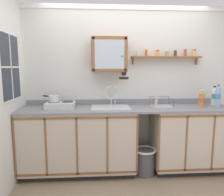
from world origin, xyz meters
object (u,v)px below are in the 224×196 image
Objects in this scene: hot_plate_stove at (61,105)px; bottle_water_blue_1 at (218,96)px; bottle_opaque_white_0 at (214,96)px; dish_rack at (160,105)px; warning_sign at (124,75)px; saucepan at (54,98)px; bottle_juice_amber_2 at (202,99)px; trash_bin at (145,161)px; sink at (111,108)px; wall_cabinet at (109,55)px.

bottle_water_blue_1 is (2.28, -0.08, 0.11)m from hot_plate_stove.
bottle_opaque_white_0 is 0.86m from dish_rack.
hot_plate_stove is 1.06m from warning_sign.
saucepan is 1.03× the size of bottle_juice_amber_2.
bottle_juice_amber_2 is at bearing -1.82° from saucepan.
dish_rack is at bearing 31.29° from trash_bin.
saucepan is 0.69× the size of trash_bin.
bottle_juice_amber_2 is (-0.22, 0.04, -0.04)m from bottle_water_blue_1.
wall_cabinet reaches higher than sink.
wall_cabinet is (0.70, 0.13, 0.72)m from hot_plate_stove.
warning_sign is at bearing 165.60° from bottle_water_blue_1.
dish_rack is at bearing -10.33° from wall_cabinet.
sink is 2.08× the size of saucepan.
warning_sign is at bearing 48.67° from sink.
bottle_juice_amber_2 is 0.61m from dish_rack.
saucepan is 0.88× the size of bottle_opaque_white_0.
sink is at bearing 0.94° from hot_plate_stove.
saucepan is 2.16m from bottle_juice_amber_2.
bottle_juice_amber_2 reaches higher than hot_plate_stove.
sink is 0.83m from saucepan.
bottle_water_blue_1 reaches higher than dish_rack.
saucepan is at bearing -179.04° from bottle_opaque_white_0.
hot_plate_stove is at bearing -178.34° from bottle_opaque_white_0.
wall_cabinet is 0.41m from warning_sign.
sink is 1.65× the size of bottle_water_blue_1.
hot_plate_stove is 2.31m from bottle_opaque_white_0.
warning_sign reaches higher than bottle_water_blue_1.
sink is 1.70× the size of dish_rack.
hot_plate_stove is at bearing -169.16° from wall_cabinet.
saucepan is 2.38m from bottle_water_blue_1.
bottle_water_blue_1 reaches higher than bottle_opaque_white_0.
wall_cabinet is at bearing 96.52° from sink.
warning_sign is at bearing 152.59° from dish_rack.
hot_plate_stove is 1.34× the size of bottle_opaque_white_0.
saucepan is 1.60m from trash_bin.
bottle_opaque_white_0 is at bearing 23.37° from bottle_juice_amber_2.
hot_plate_stove is 1.25× the size of dish_rack.
bottle_juice_amber_2 is at bearing 170.56° from bottle_water_blue_1.
bottle_opaque_white_0 is at bearing 4.63° from dish_rack.
saucepan is (-0.82, 0.01, 0.15)m from sink.
saucepan is 0.82× the size of dish_rack.
saucepan is 1.12m from warning_sign.
sink is 0.72m from hot_plate_stove.
bottle_juice_amber_2 is at bearing -1.17° from hot_plate_stove.
bottle_juice_amber_2 is 1.51m from wall_cabinet.
warning_sign is at bearing 12.90° from saucepan.
wall_cabinet is at bearing 177.58° from bottle_opaque_white_0.
warning_sign is (-1.34, 0.34, 0.30)m from bottle_water_blue_1.
bottle_juice_amber_2 is 0.67× the size of trash_bin.
bottle_opaque_white_0 is 1.72m from wall_cabinet.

